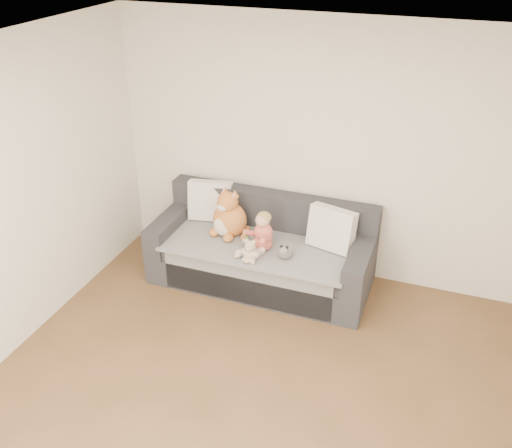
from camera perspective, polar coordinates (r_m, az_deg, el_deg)
The scene contains 10 objects.
room_shell at distance 3.81m, azimuth 0.73°, elevation -4.17°, with size 5.00×5.00×5.00m.
sofa at distance 5.81m, azimuth 0.65°, elevation -2.95°, with size 2.20×0.94×0.85m.
cushion_left at distance 6.04m, azimuth -4.58°, elevation 2.36°, with size 0.49×0.29×0.43m.
cushion_right_back at distance 5.70m, azimuth 8.28°, elevation 0.02°, with size 0.40×0.20×0.37m.
cushion_right_front at distance 5.54m, azimuth 7.56°, elevation -0.46°, with size 0.49×0.31×0.43m.
toddler at distance 5.46m, azimuth 0.49°, elevation -1.11°, with size 0.31×0.41×0.41m.
plush_cat at distance 5.73m, azimuth -2.73°, elevation 0.69°, with size 0.41×0.37×0.53m.
teddy_bear at distance 5.33m, azimuth -0.60°, elevation -2.86°, with size 0.19×0.14×0.23m.
plush_cow at distance 5.40m, azimuth 2.96°, elevation -2.77°, with size 0.14×0.21×0.17m.
sippy_cup at distance 5.58m, azimuth -0.89°, elevation -1.73°, with size 0.10×0.07×0.11m.
Camera 1 is at (1.05, -2.58, 3.38)m, focal length 40.00 mm.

